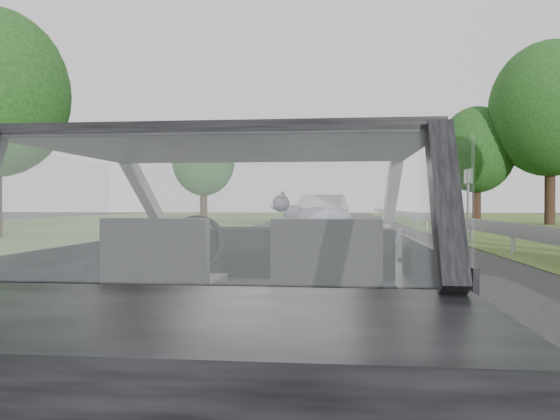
% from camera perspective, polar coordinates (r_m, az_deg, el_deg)
% --- Properties ---
extents(ground, '(140.00, 140.00, 0.00)m').
position_cam_1_polar(ground, '(3.13, -2.85, -21.04)').
color(ground, '#3E3E3E').
rests_on(ground, ground).
extents(subject_car, '(1.80, 4.00, 1.45)m').
position_cam_1_polar(subject_car, '(2.95, -2.86, -7.81)').
color(subject_car, black).
rests_on(subject_car, ground).
extents(dashboard, '(1.58, 0.45, 0.30)m').
position_cam_1_polar(dashboard, '(3.55, -1.29, -4.34)').
color(dashboard, black).
rests_on(dashboard, subject_car).
extents(driver_seat, '(0.50, 0.72, 0.42)m').
position_cam_1_polar(driver_seat, '(2.74, -12.15, -5.20)').
color(driver_seat, black).
rests_on(driver_seat, subject_car).
extents(passenger_seat, '(0.50, 0.72, 0.42)m').
position_cam_1_polar(passenger_seat, '(2.60, 4.90, -5.49)').
color(passenger_seat, black).
rests_on(passenger_seat, subject_car).
extents(steering_wheel, '(0.36, 0.36, 0.04)m').
position_cam_1_polar(steering_wheel, '(3.33, -8.81, -3.47)').
color(steering_wheel, black).
rests_on(steering_wheel, dashboard).
extents(cat, '(0.54, 0.17, 0.24)m').
position_cam_1_polar(cat, '(3.46, 4.10, -0.67)').
color(cat, slate).
rests_on(cat, dashboard).
extents(guardrail, '(0.05, 90.00, 0.32)m').
position_cam_1_polar(guardrail, '(13.45, 22.69, -1.87)').
color(guardrail, '#9FA0A2').
rests_on(guardrail, ground).
extents(other_car, '(2.29, 4.76, 1.51)m').
position_cam_1_polar(other_car, '(20.93, 4.39, -0.46)').
color(other_car, '#B2B2B2').
rests_on(other_car, ground).
extents(highway_sign, '(0.17, 1.04, 2.59)m').
position_cam_1_polar(highway_sign, '(23.29, 19.05, 0.94)').
color(highway_sign, '#126528').
rests_on(highway_sign, ground).
extents(tree_2, '(4.87, 4.87, 6.71)m').
position_cam_1_polar(tree_2, '(34.33, 19.87, 4.28)').
color(tree_2, black).
rests_on(tree_2, ground).
extents(tree_3, '(6.92, 6.92, 9.89)m').
position_cam_1_polar(tree_3, '(33.91, 26.39, 6.99)').
color(tree_3, black).
rests_on(tree_3, ground).
extents(tree_6, '(4.70, 4.70, 6.25)m').
position_cam_1_polar(tree_6, '(36.31, -7.99, 3.74)').
color(tree_6, black).
rests_on(tree_6, ground).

